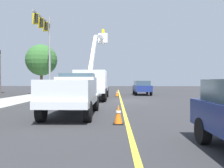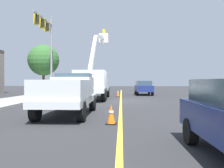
# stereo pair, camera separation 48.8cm
# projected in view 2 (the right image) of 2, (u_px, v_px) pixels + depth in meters

# --- Properties ---
(ground) EXTENTS (120.00, 120.00, 0.00)m
(ground) POSITION_uv_depth(u_px,v_px,m) (121.00, 101.00, 19.56)
(ground) COLOR #2D2D30
(sidewalk_far_side) EXTENTS (60.11, 6.98, 0.12)m
(sidewalk_far_side) POSITION_uv_depth(u_px,v_px,m) (16.00, 100.00, 19.91)
(sidewalk_far_side) COLOR #9E9E99
(sidewalk_far_side) RESTS_ON ground
(lane_centre_stripe) EXTENTS (49.93, 2.98, 0.01)m
(lane_centre_stripe) POSITION_uv_depth(u_px,v_px,m) (121.00, 101.00, 19.56)
(lane_centre_stripe) COLOR yellow
(lane_centre_stripe) RESTS_ON ground
(utility_bucket_truck) EXTENTS (8.33, 2.96, 6.73)m
(utility_bucket_truck) POSITION_uv_depth(u_px,v_px,m) (94.00, 82.00, 21.95)
(utility_bucket_truck) COLOR white
(utility_bucket_truck) RESTS_ON ground
(service_pickup_truck) EXTENTS (5.71, 2.44, 2.06)m
(service_pickup_truck) POSITION_uv_depth(u_px,v_px,m) (68.00, 92.00, 11.40)
(service_pickup_truck) COLOR silver
(service_pickup_truck) RESTS_ON ground
(passing_minivan) EXTENTS (4.90, 2.17, 1.69)m
(passing_minivan) POSITION_uv_depth(u_px,v_px,m) (144.00, 87.00, 28.55)
(passing_minivan) COLOR navy
(passing_minivan) RESTS_ON ground
(traffic_cone_leading) EXTENTS (0.40, 0.40, 0.77)m
(traffic_cone_leading) POSITION_uv_depth(u_px,v_px,m) (111.00, 114.00, 9.05)
(traffic_cone_leading) COLOR black
(traffic_cone_leading) RESTS_ON ground
(traffic_cone_mid_front) EXTENTS (0.40, 0.40, 0.73)m
(traffic_cone_mid_front) POSITION_uv_depth(u_px,v_px,m) (118.00, 93.00, 25.28)
(traffic_cone_mid_front) COLOR black
(traffic_cone_mid_front) RESTS_ON ground
(traffic_signal_mast) EXTENTS (5.44, 0.74, 8.78)m
(traffic_signal_mast) POSITION_uv_depth(u_px,v_px,m) (47.00, 39.00, 24.86)
(traffic_signal_mast) COLOR gray
(traffic_signal_mast) RESTS_ON ground
(street_tree_right) EXTENTS (3.81, 3.81, 6.14)m
(street_tree_right) POSITION_uv_depth(u_px,v_px,m) (44.00, 60.00, 29.24)
(street_tree_right) COLOR brown
(street_tree_right) RESTS_ON ground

